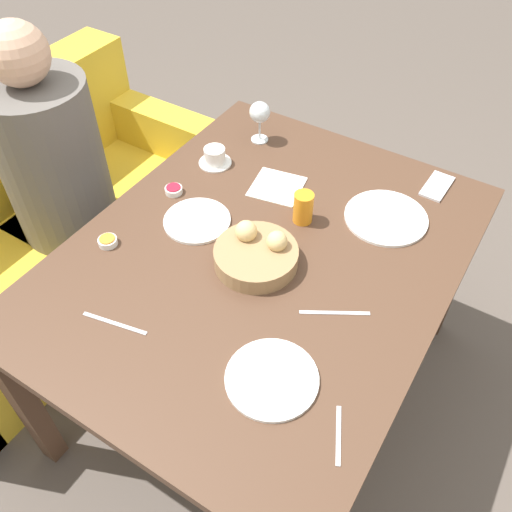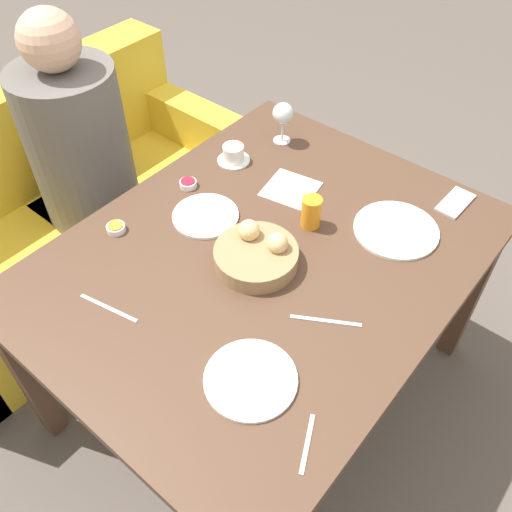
{
  "view_description": "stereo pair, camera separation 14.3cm",
  "coord_description": "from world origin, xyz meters",
  "views": [
    {
      "loc": [
        -0.96,
        -0.58,
        1.92
      ],
      "look_at": [
        -0.05,
        -0.01,
        0.79
      ],
      "focal_mm": 38.0,
      "sensor_mm": 36.0,
      "label": 1
    },
    {
      "loc": [
        -0.88,
        -0.7,
        1.92
      ],
      "look_at": [
        -0.05,
        -0.01,
        0.79
      ],
      "focal_mm": 38.0,
      "sensor_mm": 36.0,
      "label": 2
    }
  ],
  "objects": [
    {
      "name": "ground_plane",
      "position": [
        0.0,
        0.0,
        0.0
      ],
      "size": [
        10.0,
        10.0,
        0.0
      ],
      "primitive_type": "plane",
      "color": "#564C44"
    },
    {
      "name": "dining_table",
      "position": [
        0.0,
        0.0,
        0.67
      ],
      "size": [
        1.37,
        1.08,
        0.76
      ],
      "color": "#4C3323",
      "rests_on": "ground_plane"
    },
    {
      "name": "couch",
      "position": [
        -0.08,
        1.06,
        0.31
      ],
      "size": [
        1.54,
        0.7,
        0.87
      ],
      "color": "gold",
      "rests_on": "ground_plane"
    },
    {
      "name": "seated_person",
      "position": [
        0.01,
        0.9,
        0.53
      ],
      "size": [
        0.38,
        0.49,
        1.25
      ],
      "color": "#23232D",
      "rests_on": "ground_plane"
    },
    {
      "name": "bread_basket",
      "position": [
        -0.04,
        -0.0,
        0.79
      ],
      "size": [
        0.25,
        0.25,
        0.11
      ],
      "color": "#99754C",
      "rests_on": "dining_table"
    },
    {
      "name": "plate_near_left",
      "position": [
        -0.36,
        -0.25,
        0.76
      ],
      "size": [
        0.23,
        0.23,
        0.01
      ],
      "color": "white",
      "rests_on": "dining_table"
    },
    {
      "name": "plate_near_right",
      "position": [
        0.34,
        -0.25,
        0.76
      ],
      "size": [
        0.26,
        0.26,
        0.01
      ],
      "color": "white",
      "rests_on": "dining_table"
    },
    {
      "name": "plate_far_center",
      "position": [
        0.01,
        0.25,
        0.76
      ],
      "size": [
        0.21,
        0.21,
        0.01
      ],
      "color": "white",
      "rests_on": "dining_table"
    },
    {
      "name": "juice_glass",
      "position": [
        0.19,
        -0.03,
        0.81
      ],
      "size": [
        0.06,
        0.06,
        0.1
      ],
      "color": "orange",
      "rests_on": "dining_table"
    },
    {
      "name": "wine_glass",
      "position": [
        0.49,
        0.32,
        0.87
      ],
      "size": [
        0.08,
        0.08,
        0.16
      ],
      "color": "silver",
      "rests_on": "dining_table"
    },
    {
      "name": "coffee_cup",
      "position": [
        0.29,
        0.38,
        0.78
      ],
      "size": [
        0.12,
        0.12,
        0.06
      ],
      "color": "white",
      "rests_on": "dining_table"
    },
    {
      "name": "jam_bowl_berry",
      "position": [
        0.08,
        0.4,
        0.77
      ],
      "size": [
        0.06,
        0.06,
        0.02
      ],
      "color": "white",
      "rests_on": "dining_table"
    },
    {
      "name": "jam_bowl_honey",
      "position": [
        -0.22,
        0.42,
        0.77
      ],
      "size": [
        0.06,
        0.06,
        0.02
      ],
      "color": "white",
      "rests_on": "dining_table"
    },
    {
      "name": "fork_silver",
      "position": [
        -0.43,
        0.2,
        0.76
      ],
      "size": [
        0.05,
        0.19,
        0.0
      ],
      "color": "#B7B7BC",
      "rests_on": "dining_table"
    },
    {
      "name": "knife_silver",
      "position": [
        -0.09,
        -0.28,
        0.76
      ],
      "size": [
        0.11,
        0.17,
        0.0
      ],
      "color": "#B7B7BC",
      "rests_on": "dining_table"
    },
    {
      "name": "spoon_coffee",
      "position": [
        -0.4,
        -0.45,
        0.76
      ],
      "size": [
        0.13,
        0.07,
        0.0
      ],
      "color": "#B7B7BC",
      "rests_on": "dining_table"
    },
    {
      "name": "napkin",
      "position": [
        0.29,
        0.12,
        0.76
      ],
      "size": [
        0.19,
        0.19,
        0.0
      ],
      "color": "silver",
      "rests_on": "dining_table"
    },
    {
      "name": "cell_phone",
      "position": [
        0.58,
        -0.34,
        0.76
      ],
      "size": [
        0.15,
        0.08,
        0.01
      ],
      "color": "silver",
      "rests_on": "dining_table"
    }
  ]
}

